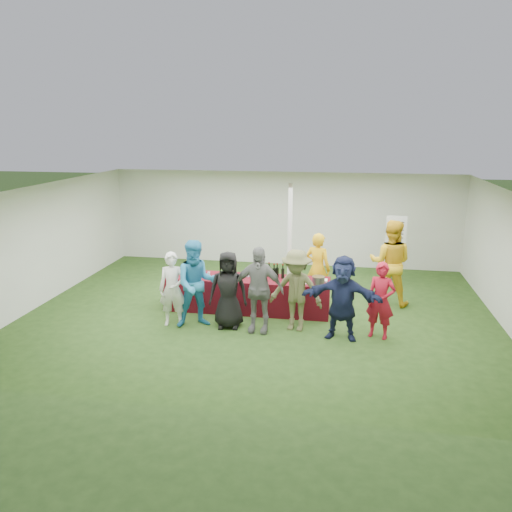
% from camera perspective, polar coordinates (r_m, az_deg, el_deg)
% --- Properties ---
extents(ground, '(60.00, 60.00, 0.00)m').
position_cam_1_polar(ground, '(11.04, 0.48, -6.38)').
color(ground, '#284719').
rests_on(ground, ground).
extents(tent, '(10.00, 10.00, 10.00)m').
position_cam_1_polar(tent, '(11.72, 3.88, 1.75)').
color(tent, white).
rests_on(tent, ground).
extents(serving_table, '(3.60, 0.80, 0.75)m').
position_cam_1_polar(serving_table, '(11.01, -1.03, -4.36)').
color(serving_table, '#5F0B11').
rests_on(serving_table, ground).
extents(wine_bottles, '(0.53, 0.16, 0.32)m').
position_cam_1_polar(wine_bottles, '(10.88, 1.95, -1.85)').
color(wine_bottles, black).
rests_on(wine_bottles, serving_table).
extents(wine_glasses, '(2.73, 0.17, 0.16)m').
position_cam_1_polar(wine_glasses, '(10.71, -3.73, -2.21)').
color(wine_glasses, silver).
rests_on(wine_glasses, serving_table).
extents(water_bottle, '(0.07, 0.07, 0.23)m').
position_cam_1_polar(water_bottle, '(10.94, -0.92, -1.86)').
color(water_bottle, silver).
rests_on(water_bottle, serving_table).
extents(bar_towel, '(0.25, 0.18, 0.03)m').
position_cam_1_polar(bar_towel, '(10.76, 7.49, -2.76)').
color(bar_towel, white).
rests_on(bar_towel, serving_table).
extents(dump_bucket, '(0.26, 0.26, 0.18)m').
position_cam_1_polar(dump_bucket, '(10.48, 7.14, -2.80)').
color(dump_bucket, slate).
rests_on(dump_bucket, serving_table).
extents(wine_list_sign, '(0.50, 0.03, 1.80)m').
position_cam_1_polar(wine_list_sign, '(12.94, 15.68, 2.31)').
color(wine_list_sign, slate).
rests_on(wine_list_sign, ground).
extents(staff_pourer, '(0.71, 0.59, 1.66)m').
position_cam_1_polar(staff_pourer, '(11.36, 7.05, -1.46)').
color(staff_pourer, gold).
rests_on(staff_pourer, ground).
extents(staff_back, '(1.06, 0.89, 1.95)m').
position_cam_1_polar(staff_back, '(11.62, 15.08, -0.74)').
color(staff_back, gold).
rests_on(staff_back, ground).
extents(customer_0, '(0.61, 0.44, 1.53)m').
position_cam_1_polar(customer_0, '(10.24, -9.50, -3.76)').
color(customer_0, silver).
rests_on(customer_0, ground).
extents(customer_1, '(1.06, 0.95, 1.79)m').
position_cam_1_polar(customer_1, '(10.08, -6.78, -3.18)').
color(customer_1, teal).
rests_on(customer_1, ground).
extents(customer_2, '(0.81, 0.57, 1.57)m').
position_cam_1_polar(customer_2, '(10.00, -3.19, -3.89)').
color(customer_2, black).
rests_on(customer_2, ground).
extents(customer_3, '(1.04, 0.48, 1.73)m').
position_cam_1_polar(customer_3, '(9.76, 0.24, -3.85)').
color(customer_3, slate).
rests_on(customer_3, ground).
extents(customer_4, '(1.16, 0.79, 1.65)m').
position_cam_1_polar(customer_4, '(9.88, 4.61, -3.93)').
color(customer_4, brown).
rests_on(customer_4, ground).
extents(customer_5, '(1.56, 0.65, 1.63)m').
position_cam_1_polar(customer_5, '(9.60, 9.85, -4.71)').
color(customer_5, '#171F3F').
rests_on(customer_5, ground).
extents(customer_6, '(0.63, 0.50, 1.49)m').
position_cam_1_polar(customer_6, '(9.81, 14.06, -4.97)').
color(customer_6, '#A41224').
rests_on(customer_6, ground).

